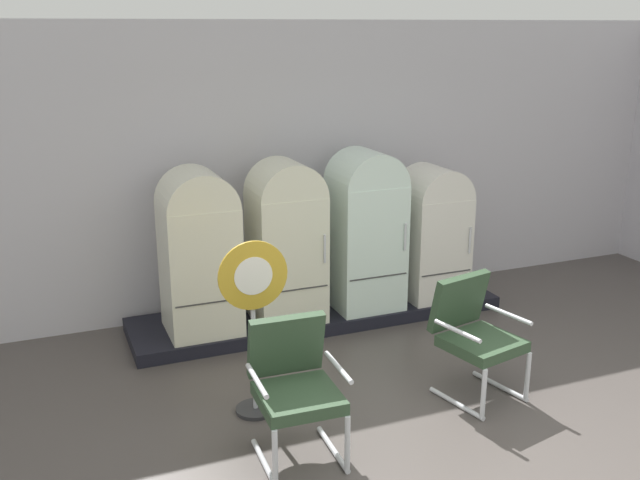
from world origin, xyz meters
The scene contains 9 objects.
back_wall centered at (0.00, 3.66, 1.52)m, with size 11.76×0.12×3.01m.
display_plinth centered at (0.00, 3.02, 0.06)m, with size 3.87×0.95×0.13m, color black.
refrigerator_0 centered at (-1.24, 2.92, 0.96)m, with size 0.68×0.68×1.57m.
refrigerator_1 centered at (-0.39, 2.89, 0.98)m, with size 0.68×0.62×1.60m.
refrigerator_2 centered at (0.48, 2.90, 1.00)m, with size 0.68×0.66×1.64m.
refrigerator_3 centered at (1.27, 2.90, 0.88)m, with size 0.63×0.65×1.42m.
armchair_left centered at (-1.07, 0.80, 0.56)m, with size 0.64×0.68×1.00m.
armchair_right centered at (0.59, 1.08, 0.56)m, with size 0.72×0.77×1.00m.
sign_stand centered at (-1.17, 1.44, 0.75)m, with size 0.54×0.32×1.43m.
Camera 1 is at (-2.62, -3.50, 2.96)m, focal length 40.58 mm.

